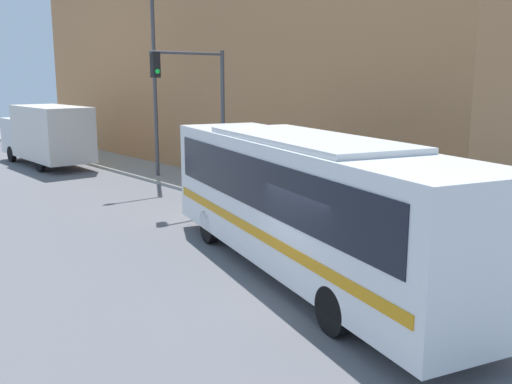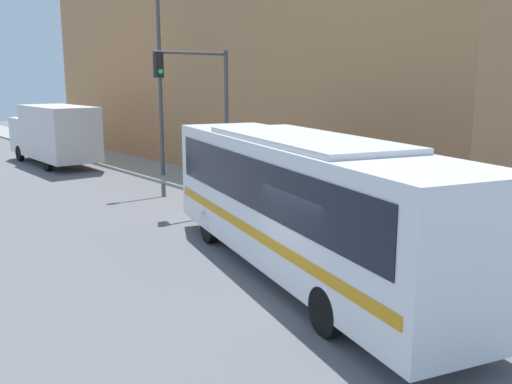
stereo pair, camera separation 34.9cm
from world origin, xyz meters
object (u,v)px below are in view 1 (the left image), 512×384
(delivery_truck, at_px, (46,133))
(traffic_light_pole, at_px, (200,98))
(street_lamp, at_px, (149,71))
(pedestrian_mid_block, at_px, (207,161))
(parking_meter, at_px, (222,172))
(fire_hydrant, at_px, (346,213))
(city_bus, at_px, (304,196))
(pedestrian_near_corner, at_px, (262,174))

(delivery_truck, relative_size, traffic_light_pole, 1.41)
(street_lamp, xyz_separation_m, pedestrian_mid_block, (1.53, -2.41, -4.11))
(traffic_light_pole, relative_size, parking_meter, 4.29)
(pedestrian_mid_block, bearing_deg, parking_meter, -115.14)
(fire_hydrant, distance_m, pedestrian_mid_block, 9.88)
(fire_hydrant, bearing_deg, traffic_light_pole, 97.88)
(city_bus, distance_m, traffic_light_pole, 9.66)
(parking_meter, relative_size, pedestrian_near_corner, 0.76)
(pedestrian_near_corner, bearing_deg, city_bus, -124.15)
(traffic_light_pole, bearing_deg, pedestrian_mid_block, 51.65)
(parking_meter, xyz_separation_m, pedestrian_mid_block, (1.48, 3.16, -0.06))
(pedestrian_mid_block, bearing_deg, delivery_truck, 111.15)
(delivery_truck, bearing_deg, street_lamp, -72.95)
(traffic_light_pole, xyz_separation_m, street_lamp, (0.88, 5.46, 1.08))
(fire_hydrant, bearing_deg, delivery_truck, 96.78)
(pedestrian_near_corner, xyz_separation_m, pedestrian_mid_block, (0.48, 4.50, -0.05))
(traffic_light_pole, distance_m, parking_meter, 3.12)
(fire_hydrant, bearing_deg, pedestrian_near_corner, 79.23)
(city_bus, height_order, fire_hydrant, city_bus)
(street_lamp, bearing_deg, pedestrian_near_corner, -81.39)
(fire_hydrant, height_order, parking_meter, parking_meter)
(delivery_truck, distance_m, parking_meter, 13.25)
(traffic_light_pole, xyz_separation_m, parking_meter, (0.93, -0.11, -2.98))
(city_bus, distance_m, fire_hydrant, 4.83)
(parking_meter, bearing_deg, pedestrian_near_corner, -53.26)
(delivery_truck, bearing_deg, city_bus, -94.53)
(fire_hydrant, bearing_deg, city_bus, -151.53)
(traffic_light_pole, xyz_separation_m, pedestrian_mid_block, (2.41, 3.05, -3.03))
(pedestrian_mid_block, bearing_deg, street_lamp, 122.40)
(delivery_truck, xyz_separation_m, traffic_light_pole, (1.40, -12.91, 2.23))
(city_bus, xyz_separation_m, delivery_truck, (1.73, 21.81, -0.19))
(city_bus, bearing_deg, traffic_light_pole, 85.83)
(city_bus, relative_size, fire_hydrant, 14.93)
(street_lamp, bearing_deg, delivery_truck, 107.05)
(delivery_truck, height_order, traffic_light_pole, traffic_light_pole)
(parking_meter, distance_m, street_lamp, 6.89)
(pedestrian_near_corner, height_order, pedestrian_mid_block, pedestrian_near_corner)
(delivery_truck, relative_size, street_lamp, 0.94)
(traffic_light_pole, relative_size, pedestrian_mid_block, 3.43)
(street_lamp, distance_m, pedestrian_near_corner, 8.08)
(traffic_light_pole, bearing_deg, city_bus, -109.36)
(city_bus, xyz_separation_m, fire_hydrant, (4.06, 2.20, -1.43))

